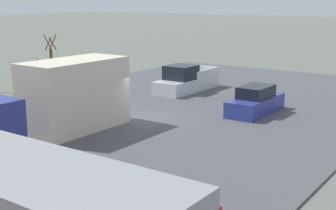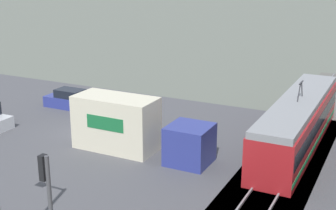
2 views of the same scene
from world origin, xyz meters
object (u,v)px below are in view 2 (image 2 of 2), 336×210
sedan_car_0 (70,100)px  traffic_light_pole (49,206)px  box_truck (133,128)px  light_rail_tram (298,123)px

sedan_car_0 → traffic_light_pole: (18.68, 13.87, 2.78)m
box_truck → sedan_car_0: size_ratio=2.05×
light_rail_tram → traffic_light_pole: size_ratio=2.78×
box_truck → traffic_light_pole: bearing=18.1°
box_truck → traffic_light_pole: size_ratio=1.70×
light_rail_tram → sedan_car_0: bearing=-90.3°
light_rail_tram → traffic_light_pole: (18.57, -5.03, 1.86)m
box_truck → sedan_car_0: 11.38m
sedan_car_0 → light_rail_tram: bearing=-90.3°
light_rail_tram → traffic_light_pole: 19.33m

